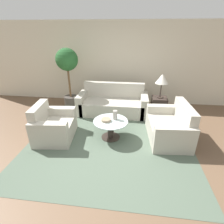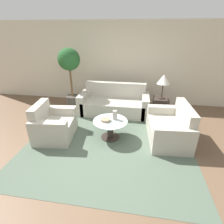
{
  "view_description": "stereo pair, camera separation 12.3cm",
  "coord_description": "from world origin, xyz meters",
  "px_view_note": "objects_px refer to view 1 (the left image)",
  "views": [
    {
      "loc": [
        0.51,
        -2.82,
        2.33
      ],
      "look_at": [
        0.04,
        0.89,
        0.55
      ],
      "focal_mm": 28.0,
      "sensor_mm": 36.0,
      "label": 1
    },
    {
      "loc": [
        0.63,
        -2.8,
        2.33
      ],
      "look_at": [
        0.04,
        0.89,
        0.55
      ],
      "focal_mm": 28.0,
      "sensor_mm": 36.0,
      "label": 2
    }
  ],
  "objects_px": {
    "sofa_main": "(113,104)",
    "loveseat": "(171,128)",
    "table_lamp": "(162,79)",
    "vase": "(115,115)",
    "potted_plant": "(68,69)",
    "coffee_table": "(111,127)",
    "bowl": "(106,120)",
    "armchair": "(52,127)"
  },
  "relations": [
    {
      "from": "armchair",
      "to": "potted_plant",
      "type": "bearing_deg",
      "value": -0.88
    },
    {
      "from": "vase",
      "to": "bowl",
      "type": "distance_m",
      "value": 0.24
    },
    {
      "from": "vase",
      "to": "potted_plant",
      "type": "bearing_deg",
      "value": 136.55
    },
    {
      "from": "armchair",
      "to": "coffee_table",
      "type": "distance_m",
      "value": 1.35
    },
    {
      "from": "armchair",
      "to": "table_lamp",
      "type": "distance_m",
      "value": 3.14
    },
    {
      "from": "potted_plant",
      "to": "bowl",
      "type": "bearing_deg",
      "value": -49.19
    },
    {
      "from": "potted_plant",
      "to": "vase",
      "type": "relative_size",
      "value": 8.51
    },
    {
      "from": "table_lamp",
      "to": "coffee_table",
      "type": "bearing_deg",
      "value": -131.23
    },
    {
      "from": "sofa_main",
      "to": "coffee_table",
      "type": "xyz_separation_m",
      "value": [
        0.12,
        -1.42,
        0.01
      ]
    },
    {
      "from": "loveseat",
      "to": "table_lamp",
      "type": "distance_m",
      "value": 1.5
    },
    {
      "from": "table_lamp",
      "to": "potted_plant",
      "type": "height_order",
      "value": "potted_plant"
    },
    {
      "from": "armchair",
      "to": "coffee_table",
      "type": "xyz_separation_m",
      "value": [
        1.34,
        0.16,
        0.01
      ]
    },
    {
      "from": "loveseat",
      "to": "vase",
      "type": "height_order",
      "value": "loveseat"
    },
    {
      "from": "coffee_table",
      "to": "bowl",
      "type": "bearing_deg",
      "value": -167.23
    },
    {
      "from": "armchair",
      "to": "table_lamp",
      "type": "bearing_deg",
      "value": -64.76
    },
    {
      "from": "armchair",
      "to": "vase",
      "type": "distance_m",
      "value": 1.48
    },
    {
      "from": "vase",
      "to": "sofa_main",
      "type": "bearing_deg",
      "value": 98.91
    },
    {
      "from": "sofa_main",
      "to": "bowl",
      "type": "xyz_separation_m",
      "value": [
        0.01,
        -1.45,
        0.2
      ]
    },
    {
      "from": "table_lamp",
      "to": "potted_plant",
      "type": "relative_size",
      "value": 0.37
    },
    {
      "from": "coffee_table",
      "to": "potted_plant",
      "type": "xyz_separation_m",
      "value": [
        -1.5,
        1.6,
        0.97
      ]
    },
    {
      "from": "sofa_main",
      "to": "vase",
      "type": "distance_m",
      "value": 1.38
    },
    {
      "from": "table_lamp",
      "to": "bowl",
      "type": "bearing_deg",
      "value": -133.01
    },
    {
      "from": "armchair",
      "to": "vase",
      "type": "xyz_separation_m",
      "value": [
        1.43,
        0.24,
        0.28
      ]
    },
    {
      "from": "coffee_table",
      "to": "table_lamp",
      "type": "xyz_separation_m",
      "value": [
        1.25,
        1.43,
        0.79
      ]
    },
    {
      "from": "coffee_table",
      "to": "vase",
      "type": "relative_size",
      "value": 3.63
    },
    {
      "from": "sofa_main",
      "to": "loveseat",
      "type": "bearing_deg",
      "value": -40.18
    },
    {
      "from": "sofa_main",
      "to": "loveseat",
      "type": "height_order",
      "value": "sofa_main"
    },
    {
      "from": "sofa_main",
      "to": "vase",
      "type": "xyz_separation_m",
      "value": [
        0.21,
        -1.34,
        0.28
      ]
    },
    {
      "from": "coffee_table",
      "to": "table_lamp",
      "type": "bearing_deg",
      "value": 48.77
    },
    {
      "from": "table_lamp",
      "to": "vase",
      "type": "height_order",
      "value": "table_lamp"
    },
    {
      "from": "table_lamp",
      "to": "armchair",
      "type": "bearing_deg",
      "value": -148.58
    },
    {
      "from": "coffee_table",
      "to": "vase",
      "type": "xyz_separation_m",
      "value": [
        0.09,
        0.09,
        0.27
      ]
    },
    {
      "from": "coffee_table",
      "to": "table_lamp",
      "type": "relative_size",
      "value": 1.15
    },
    {
      "from": "sofa_main",
      "to": "table_lamp",
      "type": "bearing_deg",
      "value": 0.21
    },
    {
      "from": "potted_plant",
      "to": "vase",
      "type": "distance_m",
      "value": 2.31
    },
    {
      "from": "sofa_main",
      "to": "loveseat",
      "type": "relative_size",
      "value": 1.52
    },
    {
      "from": "loveseat",
      "to": "coffee_table",
      "type": "bearing_deg",
      "value": -87.69
    },
    {
      "from": "bowl",
      "to": "table_lamp",
      "type": "bearing_deg",
      "value": 46.99
    },
    {
      "from": "coffee_table",
      "to": "bowl",
      "type": "distance_m",
      "value": 0.21
    },
    {
      "from": "table_lamp",
      "to": "bowl",
      "type": "xyz_separation_m",
      "value": [
        -1.35,
        -1.45,
        -0.6
      ]
    },
    {
      "from": "vase",
      "to": "loveseat",
      "type": "bearing_deg",
      "value": 3.11
    },
    {
      "from": "sofa_main",
      "to": "loveseat",
      "type": "xyz_separation_m",
      "value": [
        1.5,
        -1.27,
        0.0
      ]
    }
  ]
}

